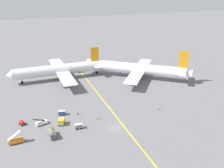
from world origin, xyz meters
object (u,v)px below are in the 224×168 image
(ground_crew_marshaller_foreground, at_px, (97,117))
(gse_baggage_cart_trailing, at_px, (62,113))
(gse_gpu_cart_small, at_px, (22,123))
(ground_crew_wing_walker_right, at_px, (78,113))
(gse_stair_truck_yellow, at_px, (16,140))
(airliner_at_gate_left, at_px, (58,70))
(gse_fuel_bowser_stubby, at_px, (52,133))
(ground_crew_ramp_agent_by_cones, at_px, (158,108))
(gse_belt_loader_portside, at_px, (41,123))
(gse_container_dolly_flat, at_px, (61,121))
(pushback_tug, at_px, (76,70))
(airliner_being_pushed, at_px, (135,69))
(gse_baggage_cart_near_cluster, at_px, (79,126))

(ground_crew_marshaller_foreground, bearing_deg, gse_baggage_cart_trailing, 145.37)
(gse_gpu_cart_small, xyz_separation_m, ground_crew_wing_walker_right, (20.15, 0.25, 0.13))
(gse_stair_truck_yellow, bearing_deg, ground_crew_wing_walker_right, 26.65)
(airliner_at_gate_left, relative_size, ground_crew_marshaller_foreground, 29.73)
(gse_fuel_bowser_stubby, bearing_deg, ground_crew_wing_walker_right, 46.48)
(gse_fuel_bowser_stubby, bearing_deg, ground_crew_ramp_agent_by_cones, 6.67)
(gse_fuel_bowser_stubby, relative_size, gse_belt_loader_portside, 0.99)
(gse_stair_truck_yellow, xyz_separation_m, ground_crew_ramp_agent_by_cones, (52.98, 4.36, -0.13))
(airliner_at_gate_left, distance_m, ground_crew_ramp_agent_by_cones, 57.46)
(gse_container_dolly_flat, xyz_separation_m, ground_crew_marshaller_foreground, (13.08, -1.04, -0.31))
(pushback_tug, distance_m, gse_container_dolly_flat, 57.55)
(ground_crew_wing_walker_right, bearing_deg, gse_fuel_bowser_stubby, -133.52)
(ground_crew_wing_walker_right, bearing_deg, pushback_tug, 77.93)
(gse_container_dolly_flat, xyz_separation_m, ground_crew_wing_walker_right, (7.05, 4.82, -0.25))
(gse_stair_truck_yellow, bearing_deg, gse_container_dolly_flat, 22.72)
(gse_baggage_cart_trailing, bearing_deg, pushback_tug, 71.21)
(gse_baggage_cart_trailing, bearing_deg, airliner_being_pushed, 32.38)
(gse_stair_truck_yellow, relative_size, ground_crew_marshaller_foreground, 2.84)
(gse_container_dolly_flat, bearing_deg, gse_gpu_cart_small, 160.78)
(gse_belt_loader_portside, bearing_deg, gse_gpu_cart_small, 160.44)
(airliner_being_pushed, bearing_deg, pushback_tug, 143.08)
(pushback_tug, xyz_separation_m, gse_gpu_cart_small, (-30.83, -50.18, -0.48))
(airliner_being_pushed, relative_size, ground_crew_ramp_agent_by_cones, 28.52)
(gse_fuel_bowser_stubby, xyz_separation_m, ground_crew_marshaller_foreground, (17.23, 5.93, -0.46))
(ground_crew_marshaller_foreground, bearing_deg, gse_container_dolly_flat, 175.47)
(gse_gpu_cart_small, bearing_deg, gse_baggage_cart_near_cluster, -27.45)
(gse_belt_loader_portside, xyz_separation_m, gse_stair_truck_yellow, (-8.71, -8.72, 0.20))
(gse_belt_loader_portside, bearing_deg, ground_crew_ramp_agent_by_cones, -5.63)
(ground_crew_ramp_agent_by_cones, bearing_deg, airliner_at_gate_left, 122.52)
(airliner_at_gate_left, xyz_separation_m, gse_stair_truck_yellow, (-22.17, -52.68, -4.03))
(airliner_being_pushed, bearing_deg, gse_belt_loader_portside, -147.99)
(gse_belt_loader_portside, relative_size, ground_crew_wing_walker_right, 2.89)
(airliner_being_pushed, xyz_separation_m, pushback_tug, (-27.04, 20.32, -3.76))
(pushback_tug, xyz_separation_m, gse_container_dolly_flat, (-17.73, -54.75, -0.10))
(gse_container_dolly_flat, height_order, ground_crew_ramp_agent_by_cones, gse_container_dolly_flat)
(gse_baggage_cart_trailing, relative_size, ground_crew_ramp_agent_by_cones, 1.78)
(gse_container_dolly_flat, distance_m, gse_gpu_cart_small, 13.88)
(gse_gpu_cart_small, xyz_separation_m, gse_stair_truck_yellow, (-2.28, -11.01, 0.23))
(ground_crew_wing_walker_right, bearing_deg, airliner_at_gate_left, 90.36)
(gse_fuel_bowser_stubby, relative_size, gse_gpu_cart_small, 1.95)
(pushback_tug, xyz_separation_m, gse_stair_truck_yellow, (-33.10, -61.19, -0.25))
(gse_container_dolly_flat, height_order, gse_baggage_cart_trailing, gse_container_dolly_flat)
(gse_gpu_cart_small, bearing_deg, airliner_at_gate_left, 64.48)
(pushback_tug, xyz_separation_m, gse_baggage_cart_trailing, (-16.25, -47.77, -0.41))
(airliner_being_pushed, distance_m, gse_stair_truck_yellow, 72.83)
(gse_fuel_bowser_stubby, bearing_deg, gse_belt_loader_portside, 105.26)
(gse_container_dolly_flat, bearing_deg, airliner_at_gate_left, 81.64)
(airliner_at_gate_left, relative_size, gse_gpu_cart_small, 19.33)
(ground_crew_wing_walker_right, bearing_deg, gse_baggage_cart_trailing, 158.81)
(gse_stair_truck_yellow, xyz_separation_m, gse_baggage_cart_near_cluster, (20.44, 1.57, -0.16))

